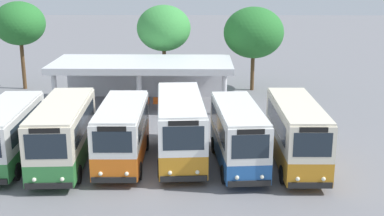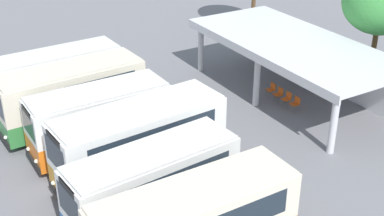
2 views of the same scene
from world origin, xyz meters
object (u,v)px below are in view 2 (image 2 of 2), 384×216
(city_bus_second_in_row, at_px, (72,95))
(waiting_chair_fourth_seat, at_px, (296,103))
(city_bus_middle_cream, at_px, (99,118))
(city_bus_fifth_blue, at_px, (153,183))
(waiting_chair_middle_seat, at_px, (287,98))
(city_bus_fourth_amber, at_px, (140,140))
(city_bus_nearest_orange, at_px, (58,76))
(waiting_chair_second_from_end, at_px, (279,93))
(waiting_chair_end_by_column, at_px, (271,89))

(city_bus_second_in_row, xyz_separation_m, waiting_chair_fourth_seat, (4.61, 11.21, -1.34))
(city_bus_middle_cream, xyz_separation_m, city_bus_fifth_blue, (6.07, -0.23, -0.00))
(waiting_chair_middle_seat, bearing_deg, city_bus_second_in_row, -109.12)
(city_bus_fourth_amber, xyz_separation_m, city_bus_fifth_blue, (3.03, -0.91, -0.12))
(city_bus_nearest_orange, distance_m, waiting_chair_middle_seat, 13.05)
(city_bus_fourth_amber, relative_size, city_bus_fifth_blue, 1.11)
(city_bus_nearest_orange, bearing_deg, waiting_chair_middle_seat, 57.81)
(waiting_chair_second_from_end, height_order, waiting_chair_middle_seat, same)
(waiting_chair_middle_seat, bearing_deg, city_bus_middle_cream, -94.47)
(city_bus_nearest_orange, relative_size, waiting_chair_end_by_column, 8.49)
(city_bus_fourth_amber, relative_size, waiting_chair_end_by_column, 9.17)
(waiting_chair_second_from_end, bearing_deg, waiting_chair_middle_seat, 1.67)
(city_bus_nearest_orange, bearing_deg, city_bus_second_in_row, -4.07)
(city_bus_nearest_orange, height_order, waiting_chair_second_from_end, city_bus_nearest_orange)
(city_bus_middle_cream, distance_m, waiting_chair_middle_seat, 11.02)
(city_bus_nearest_orange, distance_m, city_bus_fifth_blue, 12.13)
(city_bus_middle_cream, xyz_separation_m, city_bus_fourth_amber, (3.03, 0.68, 0.12))
(city_bus_second_in_row, distance_m, waiting_chair_fourth_seat, 12.19)
(city_bus_fourth_amber, bearing_deg, waiting_chair_middle_seat, 102.03)
(city_bus_nearest_orange, height_order, waiting_chair_middle_seat, city_bus_nearest_orange)
(waiting_chair_end_by_column, bearing_deg, city_bus_fourth_amber, -70.53)
(city_bus_fifth_blue, distance_m, waiting_chair_fourth_seat, 12.09)
(city_bus_second_in_row, height_order, waiting_chair_middle_seat, city_bus_second_in_row)
(waiting_chair_second_from_end, bearing_deg, waiting_chair_fourth_seat, 0.83)
(city_bus_middle_cream, height_order, city_bus_fifth_blue, city_bus_middle_cream)
(city_bus_nearest_orange, xyz_separation_m, city_bus_middle_cream, (6.07, 0.08, 0.04))
(city_bus_nearest_orange, bearing_deg, waiting_chair_end_by_column, 63.53)
(city_bus_middle_cream, bearing_deg, waiting_chair_middle_seat, 85.53)
(city_bus_second_in_row, bearing_deg, waiting_chair_middle_seat, 70.88)
(city_bus_second_in_row, bearing_deg, waiting_chair_second_from_end, 74.20)
(city_bus_fifth_blue, xyz_separation_m, waiting_chair_second_from_end, (-5.93, 11.13, -1.27))
(city_bus_fifth_blue, bearing_deg, city_bus_second_in_row, -179.61)
(city_bus_fourth_amber, height_order, waiting_chair_second_from_end, city_bus_fourth_amber)
(city_bus_nearest_orange, height_order, waiting_chair_end_by_column, city_bus_nearest_orange)
(city_bus_middle_cream, relative_size, city_bus_fifth_blue, 0.96)
(waiting_chair_second_from_end, distance_m, waiting_chair_middle_seat, 0.72)
(city_bus_fifth_blue, relative_size, waiting_chair_second_from_end, 8.25)
(city_bus_second_in_row, distance_m, waiting_chair_end_by_column, 11.56)
(city_bus_fourth_amber, relative_size, waiting_chair_fourth_seat, 9.17)
(city_bus_fourth_amber, distance_m, city_bus_fifth_blue, 3.17)
(city_bus_second_in_row, relative_size, city_bus_fifth_blue, 1.08)
(waiting_chair_second_from_end, bearing_deg, city_bus_second_in_row, -105.80)
(city_bus_fourth_amber, xyz_separation_m, waiting_chair_middle_seat, (-2.18, 10.23, -1.39))
(waiting_chair_end_by_column, height_order, waiting_chair_second_from_end, same)
(waiting_chair_end_by_column, distance_m, waiting_chair_middle_seat, 1.44)
(city_bus_nearest_orange, height_order, city_bus_fifth_blue, city_bus_fifth_blue)
(city_bus_second_in_row, xyz_separation_m, city_bus_fifth_blue, (9.10, 0.06, -0.07))
(waiting_chair_fourth_seat, bearing_deg, city_bus_middle_cream, -98.20)
(city_bus_nearest_orange, relative_size, city_bus_fifth_blue, 1.03)
(city_bus_second_in_row, height_order, waiting_chair_fourth_seat, city_bus_second_in_row)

